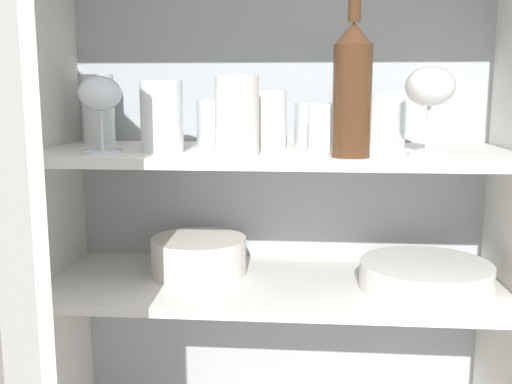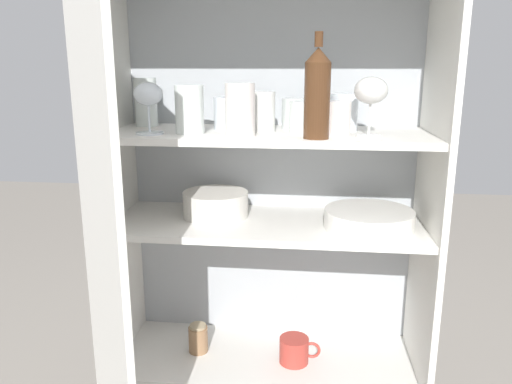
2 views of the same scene
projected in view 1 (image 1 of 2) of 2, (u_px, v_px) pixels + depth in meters
The scene contains 19 objects.
cupboard_back_panel at pixel (278, 290), 1.44m from camera, with size 0.97×0.02×1.52m, color #B2B7BC.
cupboard_side_left at pixel (55, 312), 1.29m from camera, with size 0.02×0.39×1.52m, color white.
cupboard_side_right at pixel (507, 327), 1.21m from camera, with size 0.02×0.39×1.52m, color white.
shelf_board_middle at pixel (274, 285), 1.24m from camera, with size 0.93×0.35×0.02m, color white.
shelf_board_upper at pixel (275, 154), 1.19m from camera, with size 0.93×0.35×0.02m, color white.
tumbler_glass_0 at pixel (237, 116), 1.09m from camera, with size 0.08×0.08×0.14m.
tumbler_glass_1 at pixel (378, 128), 1.12m from camera, with size 0.08×0.08×0.09m.
tumbler_glass_2 at pixel (217, 124), 1.24m from camera, with size 0.08×0.08×0.10m.
tumbler_glass_3 at pixel (271, 121), 1.19m from camera, with size 0.06×0.06×0.11m.
tumbler_glass_4 at pixel (385, 122), 1.21m from camera, with size 0.08×0.08×0.11m.
tumbler_glass_5 at pixel (330, 128), 1.14m from camera, with size 0.08×0.08×0.09m.
tumbler_glass_6 at pixel (313, 124), 1.26m from camera, with size 0.08×0.08×0.09m.
tumbler_glass_7 at pixel (162, 117), 1.14m from camera, with size 0.08×0.08×0.13m.
tumbler_glass_8 at pixel (98, 109), 1.31m from camera, with size 0.07×0.07×0.15m.
wine_glass_0 at pixel (100, 98), 1.11m from camera, with size 0.08×0.08×0.14m.
wine_glass_1 at pixel (430, 90), 1.06m from camera, with size 0.09×0.09×0.16m.
wine_bottle at pixel (352, 89), 1.04m from camera, with size 0.07×0.07×0.27m.
plate_stack_white at pixel (425, 276), 1.18m from camera, with size 0.26×0.26×0.05m.
mixing_bowl_large at pixel (199, 254), 1.28m from camera, with size 0.20×0.20×0.08m.
Camera 1 is at (0.06, -1.01, 1.24)m, focal length 42.00 mm.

